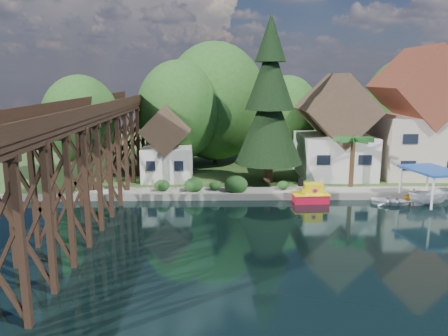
{
  "coord_description": "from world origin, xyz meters",
  "views": [
    {
      "loc": [
        -5.78,
        -30.81,
        11.07
      ],
      "look_at": [
        -5.18,
        6.0,
        3.43
      ],
      "focal_mm": 35.0,
      "sensor_mm": 36.0,
      "label": 1
    }
  ],
  "objects_px": {
    "shed": "(167,148)",
    "boat_white_a": "(391,200)",
    "house_center": "(416,121)",
    "boat_yellow": "(415,194)",
    "trestle_bridge": "(94,148)",
    "house_left": "(335,133)",
    "boat_canopy": "(430,190)",
    "tugboat": "(311,195)",
    "conifer": "(270,104)",
    "palm_tree": "(353,141)"
  },
  "relations": [
    {
      "from": "house_center",
      "to": "boat_white_a",
      "type": "xyz_separation_m",
      "value": [
        -6.25,
        -10.0,
        -6.06
      ]
    },
    {
      "from": "tugboat",
      "to": "boat_canopy",
      "type": "bearing_deg",
      "value": -5.65
    },
    {
      "from": "house_left",
      "to": "boat_yellow",
      "type": "height_order",
      "value": "house_left"
    },
    {
      "from": "boat_canopy",
      "to": "tugboat",
      "type": "bearing_deg",
      "value": 174.35
    },
    {
      "from": "house_left",
      "to": "boat_yellow",
      "type": "bearing_deg",
      "value": -59.01
    },
    {
      "from": "shed",
      "to": "palm_tree",
      "type": "distance_m",
      "value": 18.82
    },
    {
      "from": "conifer",
      "to": "boat_canopy",
      "type": "relative_size",
      "value": 2.97
    },
    {
      "from": "shed",
      "to": "boat_canopy",
      "type": "relative_size",
      "value": 1.39
    },
    {
      "from": "shed",
      "to": "boat_white_a",
      "type": "height_order",
      "value": "shed"
    },
    {
      "from": "house_center",
      "to": "boat_white_a",
      "type": "relative_size",
      "value": 4.0
    },
    {
      "from": "shed",
      "to": "conifer",
      "type": "distance_m",
      "value": 11.6
    },
    {
      "from": "trestle_bridge",
      "to": "house_center",
      "type": "xyz_separation_m",
      "value": [
        32.0,
        11.33,
        1.07
      ]
    },
    {
      "from": "tugboat",
      "to": "boat_yellow",
      "type": "xyz_separation_m",
      "value": [
        9.54,
        0.11,
        -0.03
      ]
    },
    {
      "from": "boat_yellow",
      "to": "tugboat",
      "type": "bearing_deg",
      "value": 73.53
    },
    {
      "from": "tugboat",
      "to": "boat_canopy",
      "type": "xyz_separation_m",
      "value": [
        10.26,
        -1.01,
        0.7
      ]
    },
    {
      "from": "trestle_bridge",
      "to": "house_left",
      "type": "xyz_separation_m",
      "value": [
        23.0,
        10.83,
        -0.21
      ]
    },
    {
      "from": "palm_tree",
      "to": "boat_canopy",
      "type": "distance_m",
      "value": 8.08
    },
    {
      "from": "boat_white_a",
      "to": "boat_yellow",
      "type": "xyz_separation_m",
      "value": [
        2.5,
        0.76,
        0.31
      ]
    },
    {
      "from": "tugboat",
      "to": "boat_yellow",
      "type": "height_order",
      "value": "tugboat"
    },
    {
      "from": "shed",
      "to": "tugboat",
      "type": "distance_m",
      "value": 15.87
    },
    {
      "from": "tugboat",
      "to": "boat_white_a",
      "type": "bearing_deg",
      "value": -5.25
    },
    {
      "from": "house_center",
      "to": "boat_white_a",
      "type": "distance_m",
      "value": 13.26
    },
    {
      "from": "boat_white_a",
      "to": "shed",
      "type": "bearing_deg",
      "value": 84.69
    },
    {
      "from": "trestle_bridge",
      "to": "conifer",
      "type": "relative_size",
      "value": 2.65
    },
    {
      "from": "house_center",
      "to": "boat_canopy",
      "type": "bearing_deg",
      "value": -106.32
    },
    {
      "from": "tugboat",
      "to": "shed",
      "type": "bearing_deg",
      "value": 151.79
    },
    {
      "from": "house_left",
      "to": "tugboat",
      "type": "bearing_deg",
      "value": -115.86
    },
    {
      "from": "palm_tree",
      "to": "boat_yellow",
      "type": "height_order",
      "value": "palm_tree"
    },
    {
      "from": "palm_tree",
      "to": "tugboat",
      "type": "height_order",
      "value": "palm_tree"
    },
    {
      "from": "house_center",
      "to": "conifer",
      "type": "relative_size",
      "value": 0.83
    },
    {
      "from": "conifer",
      "to": "tugboat",
      "type": "height_order",
      "value": "conifer"
    },
    {
      "from": "house_left",
      "to": "palm_tree",
      "type": "xyz_separation_m",
      "value": [
        0.37,
        -5.38,
        -0.03
      ]
    },
    {
      "from": "shed",
      "to": "palm_tree",
      "type": "height_order",
      "value": "shed"
    },
    {
      "from": "shed",
      "to": "boat_yellow",
      "type": "xyz_separation_m",
      "value": [
        23.25,
        -7.24,
        -3.16
      ]
    },
    {
      "from": "trestle_bridge",
      "to": "conifer",
      "type": "xyz_separation_m",
      "value": [
        15.47,
        7.73,
        3.19
      ]
    },
    {
      "from": "boat_canopy",
      "to": "shed",
      "type": "bearing_deg",
      "value": 160.75
    },
    {
      "from": "house_center",
      "to": "shed",
      "type": "relative_size",
      "value": 1.77
    },
    {
      "from": "shed",
      "to": "tugboat",
      "type": "relative_size",
      "value": 2.39
    },
    {
      "from": "house_center",
      "to": "boat_yellow",
      "type": "distance_m",
      "value": 11.52
    },
    {
      "from": "trestle_bridge",
      "to": "boat_canopy",
      "type": "bearing_deg",
      "value": 1.89
    },
    {
      "from": "boat_canopy",
      "to": "conifer",
      "type": "bearing_deg",
      "value": 153.35
    },
    {
      "from": "shed",
      "to": "boat_yellow",
      "type": "height_order",
      "value": "shed"
    },
    {
      "from": "palm_tree",
      "to": "boat_yellow",
      "type": "distance_m",
      "value": 7.41
    },
    {
      "from": "trestle_bridge",
      "to": "tugboat",
      "type": "distance_m",
      "value": 19.38
    },
    {
      "from": "conifer",
      "to": "boat_canopy",
      "type": "distance_m",
      "value": 16.7
    },
    {
      "from": "tugboat",
      "to": "trestle_bridge",
      "type": "bearing_deg",
      "value": -173.98
    },
    {
      "from": "house_center",
      "to": "tugboat",
      "type": "bearing_deg",
      "value": -144.86
    },
    {
      "from": "conifer",
      "to": "boat_canopy",
      "type": "xyz_separation_m",
      "value": [
        13.49,
        -6.77,
        -7.15
      ]
    },
    {
      "from": "house_center",
      "to": "boat_yellow",
      "type": "bearing_deg",
      "value": -112.06
    },
    {
      "from": "trestle_bridge",
      "to": "house_left",
      "type": "bearing_deg",
      "value": 25.21
    }
  ]
}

